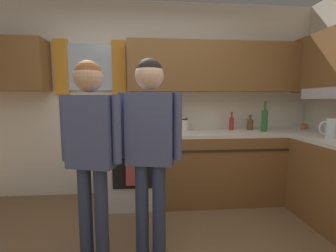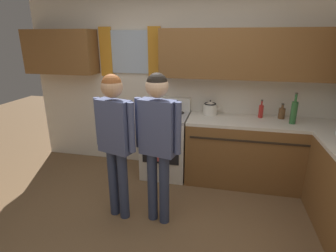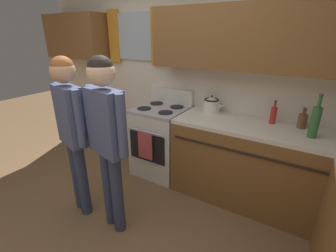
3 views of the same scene
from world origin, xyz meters
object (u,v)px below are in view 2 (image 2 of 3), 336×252
at_px(bottle_squat_brown, 282,113).
at_px(bottle_wine_green, 294,112).
at_px(stovetop_kettle, 210,108).
at_px(adult_in_plaid, 158,133).
at_px(bottle_sauce_red, 261,111).
at_px(adult_left, 115,132).
at_px(stove_oven, 166,144).

bearing_deg(bottle_squat_brown, bottle_wine_green, -64.81).
height_order(bottle_wine_green, stovetop_kettle, bottle_wine_green).
xyz_separation_m(stovetop_kettle, adult_in_plaid, (-0.44, -1.25, 0.03)).
xyz_separation_m(bottle_sauce_red, adult_left, (-1.57, -1.25, 0.01)).
relative_size(stove_oven, bottle_sauce_red, 4.48).
height_order(adult_left, adult_in_plaid, adult_in_plaid).
height_order(bottle_wine_green, bottle_sauce_red, bottle_wine_green).
bearing_deg(adult_left, bottle_sauce_red, 38.41).
height_order(stove_oven, bottle_squat_brown, bottle_squat_brown).
bearing_deg(bottle_squat_brown, stovetop_kettle, -179.91).
relative_size(stove_oven, bottle_wine_green, 2.79).
relative_size(bottle_wine_green, adult_left, 0.25).
relative_size(stove_oven, adult_in_plaid, 0.68).
height_order(stove_oven, bottle_sauce_red, bottle_sauce_red).
bearing_deg(bottle_sauce_red, stove_oven, -173.37).
relative_size(bottle_sauce_red, adult_in_plaid, 0.15).
bearing_deg(bottle_wine_green, stove_oven, 178.55).
xyz_separation_m(stove_oven, bottle_sauce_red, (1.29, 0.15, 0.53)).
xyz_separation_m(stove_oven, bottle_wine_green, (1.65, -0.04, 0.58)).
bearing_deg(bottle_sauce_red, bottle_wine_green, -27.68).
height_order(stovetop_kettle, adult_left, adult_left).
relative_size(stovetop_kettle, adult_left, 0.17).
xyz_separation_m(bottle_wine_green, stovetop_kettle, (-1.05, 0.20, -0.06)).
bearing_deg(bottle_wine_green, bottle_sauce_red, 152.32).
height_order(stovetop_kettle, adult_in_plaid, adult_in_plaid).
bearing_deg(stovetop_kettle, adult_left, -125.29).
height_order(bottle_sauce_red, bottle_squat_brown, bottle_sauce_red).
distance_m(bottle_sauce_red, bottle_squat_brown, 0.27).
xyz_separation_m(bottle_squat_brown, stovetop_kettle, (-0.95, -0.00, 0.02)).
bearing_deg(stove_oven, bottle_wine_green, -1.45).
height_order(bottle_squat_brown, adult_in_plaid, adult_in_plaid).
distance_m(bottle_sauce_red, adult_left, 2.01).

